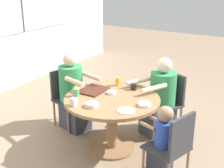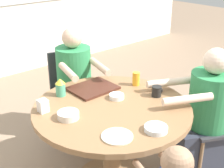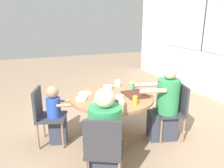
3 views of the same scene
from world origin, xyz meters
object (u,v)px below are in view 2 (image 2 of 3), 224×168
sippy_cup (60,87)px  juice_glass (136,79)px  person_woman_green_shirt (76,91)px  bowl_fruit (68,115)px  chair_for_woman_green_shirt (70,85)px  bowl_white_shallow (156,129)px  bowl_cereal (117,96)px  chair_for_man_blue_shirt (222,115)px  coffee_mug (157,91)px  milk_carton_small (43,106)px  person_man_blue_shirt (204,119)px

sippy_cup → juice_glass: 0.65m
person_woman_green_shirt → bowl_fruit: person_woman_green_shirt is taller
chair_for_woman_green_shirt → bowl_white_shallow: chair_for_woman_green_shirt is taller
chair_for_woman_green_shirt → bowl_cereal: 0.90m
sippy_cup → person_woman_green_shirt: bearing=42.9°
chair_for_woman_green_shirt → chair_for_man_blue_shirt: size_ratio=1.00×
coffee_mug → milk_carton_small: milk_carton_small is taller
person_woman_green_shirt → bowl_cereal: 0.74m
person_woman_green_shirt → sippy_cup: bearing=57.9°
person_man_blue_shirt → person_woman_green_shirt: bearing=50.7°
juice_glass → coffee_mug: bearing=-96.5°
chair_for_woman_green_shirt → juice_glass: chair_for_woman_green_shirt is taller
chair_for_man_blue_shirt → bowl_cereal: 0.93m
chair_for_woman_green_shirt → milk_carton_small: (-0.68, -0.67, 0.26)m
chair_for_woman_green_shirt → coffee_mug: 1.08m
person_man_blue_shirt → bowl_cereal: person_man_blue_shirt is taller
sippy_cup → bowl_white_shallow: sippy_cup is taller
sippy_cup → bowl_fruit: 0.38m
chair_for_woman_green_shirt → milk_carton_small: bearing=59.7°
milk_carton_small → bowl_cereal: 0.57m
bowl_cereal → milk_carton_small: bearing=160.7°
chair_for_man_blue_shirt → chair_for_woman_green_shirt: bearing=50.8°
bowl_white_shallow → person_man_blue_shirt: bearing=6.9°
chair_for_woman_green_shirt → chair_for_man_blue_shirt: 1.50m
sippy_cup → bowl_cereal: sippy_cup is taller
person_man_blue_shirt → sippy_cup: person_man_blue_shirt is taller
chair_for_woman_green_shirt → sippy_cup: (-0.44, -0.53, 0.29)m
milk_carton_small → bowl_cereal: bearing=-19.3°
chair_for_man_blue_shirt → coffee_mug: 0.64m
chair_for_man_blue_shirt → person_woman_green_shirt: 1.37m
coffee_mug → bowl_white_shallow: bearing=-139.2°
bowl_fruit → bowl_cereal: bearing=0.8°
chair_for_man_blue_shirt → bowl_fruit: size_ratio=5.56×
chair_for_woman_green_shirt → juice_glass: (0.16, -0.78, 0.27)m
chair_for_man_blue_shirt → sippy_cup: size_ratio=5.79×
coffee_mug → bowl_fruit: bearing=166.8°
sippy_cup → juice_glass: sippy_cup is taller
person_woman_green_shirt → milk_carton_small: person_woman_green_shirt is taller
chair_for_man_blue_shirt → bowl_cereal: chair_for_man_blue_shirt is taller
bowl_fruit → chair_for_man_blue_shirt: bearing=-22.4°
sippy_cup → milk_carton_small: size_ratio=1.54×
bowl_white_shallow → bowl_cereal: 0.53m
coffee_mug → sippy_cup: 0.76m
juice_glass → sippy_cup: bearing=157.2°
person_man_blue_shirt → milk_carton_small: bearing=88.2°
coffee_mug → sippy_cup: size_ratio=0.58×
person_man_blue_shirt → chair_for_woman_green_shirt: bearing=46.3°
coffee_mug → person_woman_green_shirt: bearing=101.2°
chair_for_man_blue_shirt → bowl_cereal: (-0.75, 0.50, 0.23)m
chair_for_woman_green_shirt → person_woman_green_shirt: (-0.04, -0.16, 0.01)m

